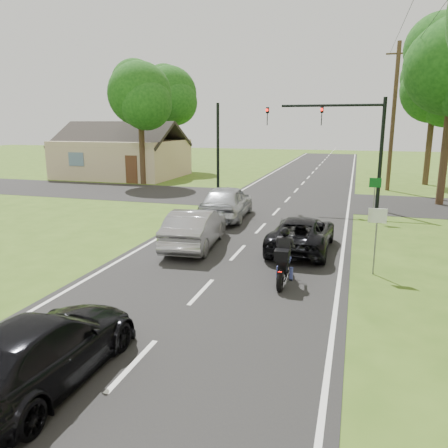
{
  "coord_description": "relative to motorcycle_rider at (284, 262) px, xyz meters",
  "views": [
    {
      "loc": [
        3.97,
        -10.92,
        4.66
      ],
      "look_at": [
        -0.23,
        3.0,
        1.3
      ],
      "focal_mm": 35.0,
      "sensor_mm": 36.0,
      "label": 1
    }
  ],
  "objects": [
    {
      "name": "road",
      "position": [
        -2.11,
        8.66,
        -0.67
      ],
      "size": [
        8.0,
        100.0,
        0.01
      ],
      "primitive_type": "cube",
      "color": "black",
      "rests_on": "ground"
    },
    {
      "name": "motorcycle_rider",
      "position": [
        0.0,
        0.0,
        0.0
      ],
      "size": [
        0.57,
        2.0,
        1.73
      ],
      "rotation": [
        0.0,
        0.0,
        0.02
      ],
      "color": "black",
      "rests_on": "ground"
    },
    {
      "name": "dark_car_behind",
      "position": [
        -3.37,
        -6.35,
        -0.02
      ],
      "size": [
        1.84,
        4.5,
        1.3
      ],
      "primitive_type": "imported",
      "rotation": [
        0.0,
        0.0,
        3.14
      ],
      "color": "black",
      "rests_on": "road"
    },
    {
      "name": "cross_road",
      "position": [
        -2.11,
        14.66,
        -0.67
      ],
      "size": [
        60.0,
        7.0,
        0.01
      ],
      "primitive_type": "cube",
      "color": "black",
      "rests_on": "ground"
    },
    {
      "name": "dark_suv",
      "position": [
        0.08,
        3.72,
        -0.03
      ],
      "size": [
        2.23,
        4.63,
        1.27
      ],
      "primitive_type": "imported",
      "rotation": [
        0.0,
        0.0,
        3.12
      ],
      "color": "black",
      "rests_on": "road"
    },
    {
      "name": "tree_row_e",
      "position": [
        7.37,
        24.44,
        6.15
      ],
      "size": [
        5.28,
        5.12,
        9.61
      ],
      "color": "#332316",
      "rests_on": "ground"
    },
    {
      "name": "tree_left_far",
      "position": [
        -15.8,
        28.42,
        6.46
      ],
      "size": [
        5.76,
        5.58,
        10.14
      ],
      "color": "#332316",
      "rests_on": "ground"
    },
    {
      "name": "ground",
      "position": [
        -2.11,
        -1.34,
        -0.68
      ],
      "size": [
        140.0,
        140.0,
        0.0
      ],
      "primitive_type": "plane",
      "color": "#3A5A19",
      "rests_on": "ground"
    },
    {
      "name": "sign_white",
      "position": [
        2.59,
        1.64,
        0.92
      ],
      "size": [
        0.55,
        0.07,
        2.12
      ],
      "color": "slate",
      "rests_on": "ground"
    },
    {
      "name": "traffic_signal",
      "position": [
        1.23,
        12.66,
        3.46
      ],
      "size": [
        6.38,
        0.44,
        6.0
      ],
      "color": "black",
      "rests_on": "ground"
    },
    {
      "name": "utility_pole_far",
      "position": [
        4.09,
        20.66,
        4.4
      ],
      "size": [
        1.6,
        0.28,
        10.0
      ],
      "color": "#4E3823",
      "rests_on": "ground"
    },
    {
      "name": "silver_suv",
      "position": [
        -4.17,
        8.19,
        0.18
      ],
      "size": [
        2.35,
        5.1,
        1.7
      ],
      "primitive_type": "imported",
      "rotation": [
        0.0,
        0.0,
        3.21
      ],
      "color": "#AEB2B6",
      "rests_on": "road"
    },
    {
      "name": "tree_left_near",
      "position": [
        -13.84,
        18.44,
        5.86
      ],
      "size": [
        5.12,
        4.96,
        9.22
      ],
      "color": "#332316",
      "rests_on": "ground"
    },
    {
      "name": "house",
      "position": [
        -18.11,
        22.66,
        1.09
      ],
      "size": [
        10.2,
        8.0,
        4.84
      ],
      "color": "tan",
      "rests_on": "ground"
    },
    {
      "name": "sign_green",
      "position": [
        2.79,
        9.64,
        0.92
      ],
      "size": [
        0.55,
        0.07,
        2.12
      ],
      "color": "slate",
      "rests_on": "ground"
    },
    {
      "name": "signal_pole_far",
      "position": [
        -7.31,
        16.66,
        2.32
      ],
      "size": [
        0.2,
        0.2,
        6.0
      ],
      "primitive_type": "cylinder",
      "color": "black",
      "rests_on": "ground"
    },
    {
      "name": "silver_sedan",
      "position": [
        -3.89,
        2.97,
        0.07
      ],
      "size": [
        1.99,
        4.61,
        1.48
      ],
      "primitive_type": "imported",
      "rotation": [
        0.0,
        0.0,
        3.24
      ],
      "color": "#9D9DA2",
      "rests_on": "road"
    }
  ]
}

